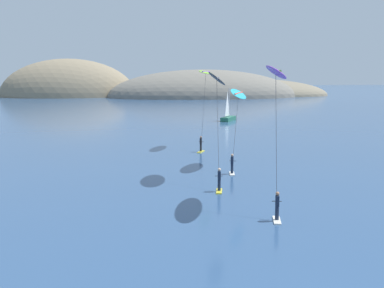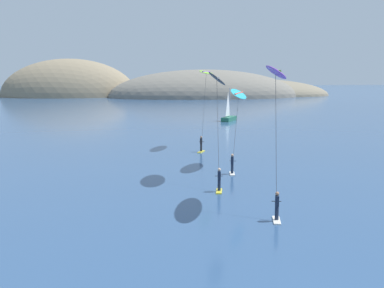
{
  "view_description": "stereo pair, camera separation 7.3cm",
  "coord_description": "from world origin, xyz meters",
  "px_view_note": "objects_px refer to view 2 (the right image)",
  "views": [
    {
      "loc": [
        -6.85,
        -12.89,
        8.35
      ],
      "look_at": [
        -2.47,
        20.87,
        3.29
      ],
      "focal_mm": 45.0,
      "sensor_mm": 36.0,
      "label": 1
    },
    {
      "loc": [
        -6.78,
        -12.89,
        8.35
      ],
      "look_at": [
        -2.47,
        20.87,
        3.29
      ],
      "focal_mm": 45.0,
      "sensor_mm": 36.0,
      "label": 2
    }
  ],
  "objects_px": {
    "sailboat_near": "(229,117)",
    "kitesurfer_cyan": "(238,100)",
    "kitesurfer_black": "(217,87)",
    "kitesurfer_lime": "(206,79)",
    "kitesurfer_purple": "(276,82)"
  },
  "relations": [
    {
      "from": "sailboat_near",
      "to": "kitesurfer_cyan",
      "type": "distance_m",
      "value": 42.66
    },
    {
      "from": "kitesurfer_black",
      "to": "kitesurfer_cyan",
      "type": "relative_size",
      "value": 1.21
    },
    {
      "from": "kitesurfer_lime",
      "to": "sailboat_near",
      "type": "bearing_deg",
      "value": 73.48
    },
    {
      "from": "sailboat_near",
      "to": "kitesurfer_purple",
      "type": "height_order",
      "value": "kitesurfer_purple"
    },
    {
      "from": "kitesurfer_black",
      "to": "kitesurfer_lime",
      "type": "distance_m",
      "value": 16.05
    },
    {
      "from": "kitesurfer_black",
      "to": "kitesurfer_purple",
      "type": "distance_m",
      "value": 8.44
    },
    {
      "from": "sailboat_near",
      "to": "kitesurfer_black",
      "type": "xyz_separation_m",
      "value": [
        -10.62,
        -46.27,
        6.66
      ]
    },
    {
      "from": "kitesurfer_black",
      "to": "kitesurfer_purple",
      "type": "bearing_deg",
      "value": -75.48
    },
    {
      "from": "kitesurfer_black",
      "to": "kitesurfer_lime",
      "type": "bearing_deg",
      "value": 84.18
    },
    {
      "from": "kitesurfer_cyan",
      "to": "kitesurfer_black",
      "type": "bearing_deg",
      "value": -120.21
    },
    {
      "from": "sailboat_near",
      "to": "kitesurfer_lime",
      "type": "relative_size",
      "value": 0.66
    },
    {
      "from": "kitesurfer_black",
      "to": "kitesurfer_purple",
      "type": "height_order",
      "value": "kitesurfer_purple"
    },
    {
      "from": "sailboat_near",
      "to": "kitesurfer_purple",
      "type": "bearing_deg",
      "value": -98.88
    },
    {
      "from": "kitesurfer_cyan",
      "to": "kitesurfer_lime",
      "type": "xyz_separation_m",
      "value": [
        -1.11,
        11.27,
        1.65
      ]
    },
    {
      "from": "sailboat_near",
      "to": "kitesurfer_lime",
      "type": "xyz_separation_m",
      "value": [
        -8.99,
        -30.3,
        7.03
      ]
    }
  ]
}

